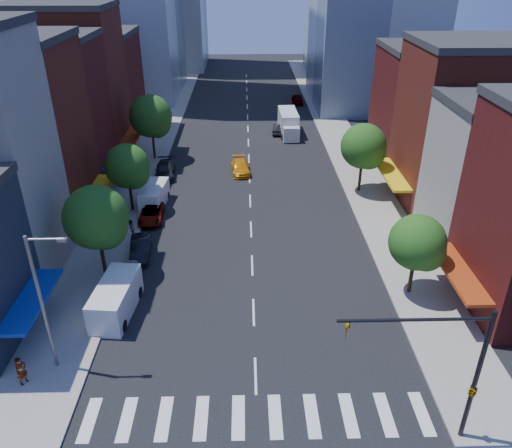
{
  "coord_description": "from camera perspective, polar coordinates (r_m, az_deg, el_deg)",
  "views": [
    {
      "loc": [
        -0.49,
        -21.78,
        21.99
      ],
      "look_at": [
        0.26,
        9.74,
        5.0
      ],
      "focal_mm": 35.0,
      "sensor_mm": 36.0,
      "label": 1
    }
  ],
  "objects": [
    {
      "name": "bldg_left_5",
      "position": [
        73.43,
        -18.16,
        14.8
      ],
      "size": [
        12.0,
        10.0,
        13.0
      ],
      "primitive_type": "cube",
      "color": "#521414",
      "rests_on": "ground"
    },
    {
      "name": "tree_left_near",
      "position": [
        38.48,
        -17.59,
        0.47
      ],
      "size": [
        4.8,
        4.8,
        7.3
      ],
      "color": "black",
      "rests_on": "sidewalk_left"
    },
    {
      "name": "parked_car_rear",
      "position": [
        57.33,
        -10.36,
        6.1
      ],
      "size": [
        2.48,
        5.31,
        1.5
      ],
      "primitive_type": "imported",
      "rotation": [
        0.0,
        0.0,
        0.07
      ],
      "color": "black",
      "rests_on": "ground"
    },
    {
      "name": "traffic_car_far",
      "position": [
        86.93,
        4.77,
        14.08
      ],
      "size": [
        1.9,
        4.46,
        1.5
      ],
      "primitive_type": "imported",
      "rotation": [
        0.0,
        0.0,
        3.11
      ],
      "color": "#999999",
      "rests_on": "ground"
    },
    {
      "name": "pedestrian_near",
      "position": [
        32.61,
        -25.25,
        -14.92
      ],
      "size": [
        0.73,
        0.81,
        1.86
      ],
      "primitive_type": "imported",
      "rotation": [
        0.0,
        0.0,
        1.03
      ],
      "color": "#999999",
      "rests_on": "sidewalk_left"
    },
    {
      "name": "taxi",
      "position": [
        57.49,
        -1.79,
        6.56
      ],
      "size": [
        2.33,
        4.88,
        1.37
      ],
      "primitive_type": "imported",
      "rotation": [
        0.0,
        0.0,
        0.09
      ],
      "color": "orange",
      "rests_on": "ground"
    },
    {
      "name": "tree_left_far",
      "position": [
        61.07,
        -11.79,
        11.78
      ],
      "size": [
        5.0,
        5.0,
        7.75
      ],
      "color": "black",
      "rests_on": "sidewalk_left"
    },
    {
      "name": "sidewalk_right",
      "position": [
        66.83,
        10.05,
        8.74
      ],
      "size": [
        5.0,
        120.0,
        0.15
      ],
      "primitive_type": "cube",
      "color": "gray",
      "rests_on": "ground"
    },
    {
      "name": "cargo_van_far",
      "position": [
        50.38,
        -11.56,
        3.13
      ],
      "size": [
        2.42,
        5.06,
        2.09
      ],
      "rotation": [
        0.0,
        0.0,
        -0.1
      ],
      "color": "silver",
      "rests_on": "ground"
    },
    {
      "name": "bldg_left_2",
      "position": [
        49.03,
        -26.35,
        8.81
      ],
      "size": [
        12.0,
        9.0,
        16.0
      ],
      "primitive_type": "cube",
      "color": "maroon",
      "rests_on": "ground"
    },
    {
      "name": "traffic_car_oncoming",
      "position": [
        71.13,
        2.59,
        10.86
      ],
      "size": [
        1.94,
        4.25,
        1.35
      ],
      "primitive_type": "imported",
      "rotation": [
        0.0,
        0.0,
        3.02
      ],
      "color": "black",
      "rests_on": "ground"
    },
    {
      "name": "tree_right_near",
      "position": [
        36.7,
        18.17,
        -2.26
      ],
      "size": [
        4.0,
        4.0,
        6.2
      ],
      "color": "black",
      "rests_on": "sidewalk_right"
    },
    {
      "name": "sidewalk_left",
      "position": [
        66.65,
        -11.79,
        8.52
      ],
      "size": [
        5.0,
        120.0,
        0.15
      ],
      "primitive_type": "cube",
      "color": "gray",
      "rests_on": "ground"
    },
    {
      "name": "tree_right_far",
      "position": [
        52.12,
        12.33,
        8.48
      ],
      "size": [
        4.6,
        4.6,
        7.2
      ],
      "color": "black",
      "rests_on": "sidewalk_right"
    },
    {
      "name": "ground",
      "position": [
        30.96,
        -0.05,
        -16.95
      ],
      "size": [
        220.0,
        220.0,
        0.0
      ],
      "primitive_type": "plane",
      "color": "black",
      "rests_on": "ground"
    },
    {
      "name": "parked_car_third",
      "position": [
        47.82,
        -11.87,
        1.15
      ],
      "size": [
        2.3,
        4.68,
        1.28
      ],
      "primitive_type": "imported",
      "rotation": [
        0.0,
        0.0,
        0.04
      ],
      "color": "#999999",
      "rests_on": "ground"
    },
    {
      "name": "box_truck",
      "position": [
        70.56,
        3.74,
        11.36
      ],
      "size": [
        2.6,
        7.81,
        3.12
      ],
      "rotation": [
        0.0,
        0.0,
        0.03
      ],
      "color": "silver",
      "rests_on": "ground"
    },
    {
      "name": "bldg_right_2",
      "position": [
        52.61,
        23.19,
        10.07
      ],
      "size": [
        12.0,
        10.0,
        15.0
      ],
      "primitive_type": "cube",
      "color": "maroon",
      "rests_on": "ground"
    },
    {
      "name": "crosswalk",
      "position": [
        28.92,
        0.09,
        -21.17
      ],
      "size": [
        19.0,
        3.0,
        0.01
      ],
      "primitive_type": "cube",
      "color": "silver",
      "rests_on": "ground"
    },
    {
      "name": "bldg_right_3",
      "position": [
        61.75,
        19.52,
        12.21
      ],
      "size": [
        12.0,
        10.0,
        13.0
      ],
      "primitive_type": "cube",
      "color": "#521414",
      "rests_on": "ground"
    },
    {
      "name": "cargo_van_near",
      "position": [
        35.94,
        -15.8,
        -8.36
      ],
      "size": [
        2.72,
        5.71,
        2.35
      ],
      "rotation": [
        0.0,
        0.0,
        -0.09
      ],
      "color": "silver",
      "rests_on": "ground"
    },
    {
      "name": "bldg_left_3",
      "position": [
        56.65,
        -23.0,
        11.3
      ],
      "size": [
        12.0,
        8.0,
        15.0
      ],
      "primitive_type": "cube",
      "color": "#521414",
      "rests_on": "ground"
    },
    {
      "name": "bldg_right_1",
      "position": [
        45.5,
        27.03,
        4.55
      ],
      "size": [
        12.0,
        8.0,
        12.0
      ],
      "primitive_type": "cube",
      "color": "beige",
      "rests_on": "ground"
    },
    {
      "name": "bldg_left_4",
      "position": [
        64.16,
        -20.64,
        14.45
      ],
      "size": [
        12.0,
        9.0,
        17.0
      ],
      "primitive_type": "cube",
      "color": "maroon",
      "rests_on": "ground"
    },
    {
      "name": "pedestrian_far",
      "position": [
        44.76,
        -14.11,
        -0.57
      ],
      "size": [
        0.77,
        0.92,
        1.72
      ],
      "primitive_type": "imported",
      "rotation": [
        0.0,
        0.0,
        -1.42
      ],
      "color": "#999999",
      "rests_on": "sidewalk_left"
    },
    {
      "name": "traffic_signal",
      "position": [
        26.94,
        22.76,
        -15.92
      ],
      "size": [
        7.24,
        2.24,
        8.0
      ],
      "color": "black",
      "rests_on": "sidewalk_right"
    },
    {
      "name": "streetlight",
      "position": [
        30.44,
        -23.13,
        -7.62
      ],
      "size": [
        2.25,
        0.25,
        9.0
      ],
      "color": "slate",
      "rests_on": "sidewalk_left"
    },
    {
      "name": "parked_car_front",
      "position": [
        38.82,
        -14.62,
        -6.0
      ],
      "size": [
        1.86,
        4.17,
        1.39
      ],
      "primitive_type": "imported",
      "rotation": [
        0.0,
        0.0,
        0.05
      ],
      "color": "#AFAFB4",
      "rests_on": "ground"
    },
    {
      "name": "parked_car_second",
      "position": [
        42.31,
        -13.06,
        -2.68
      ],
      "size": [
        1.94,
        4.47,
        1.43
      ],
      "primitive_type": "imported",
      "rotation": [
        0.0,
        0.0,
        0.1
      ],
      "color": "black",
      "rests_on": "ground"
    },
    {
      "name": "tree_left_mid",
      "position": [
        48.3,
        -14.33,
        6.22
      ],
      "size": [
        4.2,
        4.2,
        6.65
      ],
      "color": "black",
      "rests_on": "sidewalk_left"
    }
  ]
}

